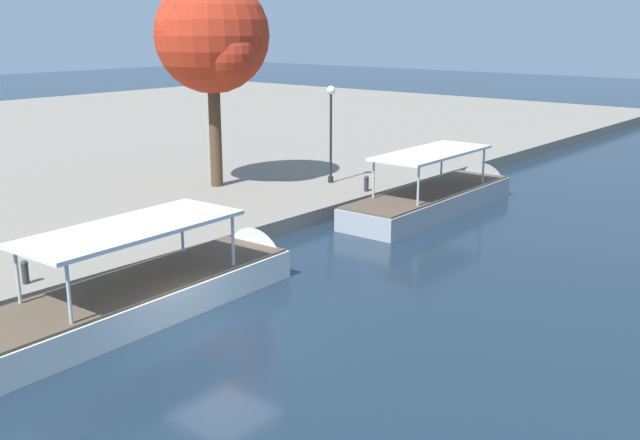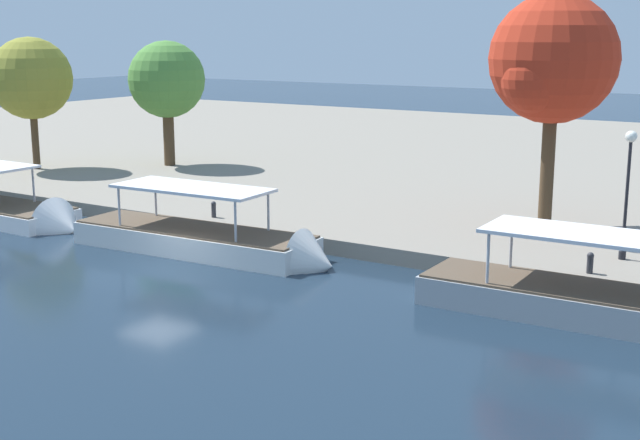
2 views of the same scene
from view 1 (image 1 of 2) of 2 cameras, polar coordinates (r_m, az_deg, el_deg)
ground_plane at (r=20.97m, az=-7.55°, el=-8.68°), size 220.00×220.00×0.00m
tour_boat_1 at (r=23.17m, az=-12.08°, el=-5.61°), size 12.04×3.40×3.80m
tour_boat_2 at (r=35.00m, az=9.27°, el=1.58°), size 11.91×3.03×3.78m
mooring_bollard_0 at (r=24.24m, az=-21.77°, el=-3.68°), size 0.23×0.23×0.74m
mooring_bollard_1 at (r=35.05m, az=3.58°, el=2.87°), size 0.25×0.25×0.75m
lamp_post at (r=36.54m, az=0.84°, el=7.63°), size 0.43×0.43×4.78m
tree_0 at (r=35.63m, az=-8.45°, el=13.75°), size 5.39×5.41×9.86m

